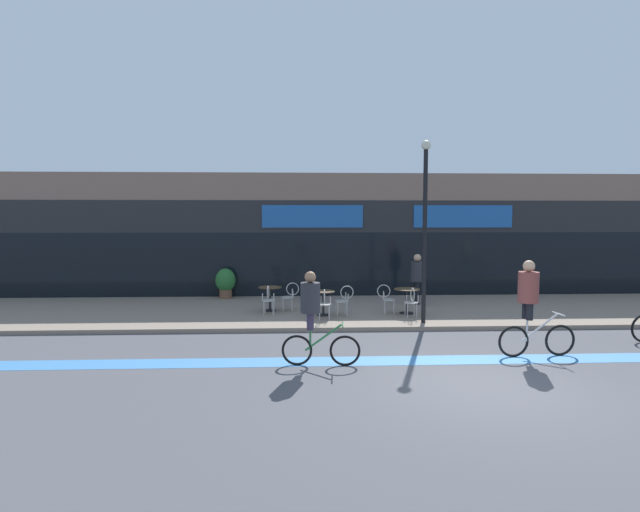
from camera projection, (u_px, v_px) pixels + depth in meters
ground_plane at (486, 387)px, 9.04m from camera, size 120.00×120.00×0.00m
sidewalk_slab at (402, 310)px, 16.26m from camera, size 40.00×5.50×0.12m
storefront_facade at (379, 235)px, 20.77m from camera, size 40.00×4.06×4.74m
bike_lane_stripe at (455, 360)px, 10.78m from camera, size 36.00×0.70×0.01m
bistro_table_0 at (270, 294)px, 15.77m from camera, size 0.73×0.73×0.77m
bistro_table_1 at (323, 298)px, 15.05m from camera, size 0.71×0.71×0.75m
bistro_table_2 at (407, 296)px, 15.35m from camera, size 0.79×0.79×0.77m
cafe_chair_0_near at (269, 298)px, 15.15m from camera, size 0.43×0.59×0.90m
cafe_chair_0_side at (290, 295)px, 15.81m from camera, size 0.59×0.43×0.90m
cafe_chair_1_near at (324, 302)px, 14.43m from camera, size 0.41×0.58×0.90m
cafe_chair_1_side at (344, 298)px, 15.09m from camera, size 0.59×0.44×0.90m
cafe_chair_2_near at (412, 300)px, 14.73m from camera, size 0.41×0.58×0.90m
cafe_chair_2_side at (387, 297)px, 15.34m from camera, size 0.60×0.45×0.90m
planter_pot at (225, 282)px, 18.26m from camera, size 0.73×0.73×1.10m
lamp_post at (425, 218)px, 13.81m from camera, size 0.26×0.26×5.07m
cyclist_1 at (313, 312)px, 10.28m from camera, size 1.64×0.52×1.97m
cyclist_2 at (531, 301)px, 10.94m from camera, size 1.79×0.52×2.14m
pedestrian_near_end at (417, 274)px, 17.02m from camera, size 0.48×0.48×1.72m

